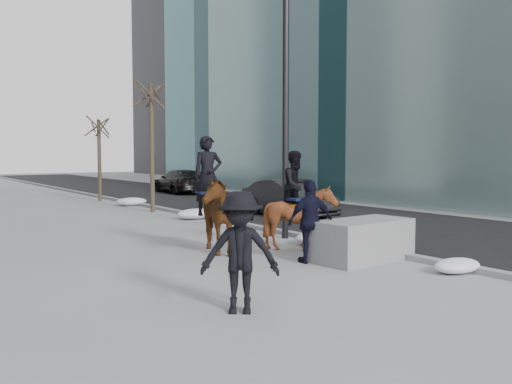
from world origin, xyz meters
TOP-DOWN VIEW (x-y plane):
  - ground at (0.00, 0.00)m, footprint 120.00×120.00m
  - road at (7.00, 10.00)m, footprint 8.00×90.00m
  - curb at (3.00, 10.00)m, footprint 0.25×90.00m
  - planter at (2.08, 0.18)m, footprint 2.28×1.26m
  - car_near at (5.83, 7.55)m, footprint 1.50×4.17m
  - car_far at (8.00, 20.66)m, footprint 2.36×4.92m
  - tree_near at (2.40, 11.85)m, footprint 1.20×1.20m
  - tree_far at (2.40, 18.12)m, footprint 1.20×1.20m
  - mounted_left at (-0.12, 2.87)m, footprint 1.44×2.26m
  - mounted_right at (1.75, 1.93)m, footprint 1.25×1.41m
  - feeder at (1.00, 0.63)m, footprint 1.09×0.94m
  - camera_crew at (-2.18, -1.55)m, footprint 1.30×1.21m
  - lamppost at (2.60, 3.69)m, footprint 0.25×1.60m
  - snow_piles at (2.70, 7.52)m, footprint 1.42×17.35m

SIDE VIEW (x-z plane):
  - ground at x=0.00m, z-range 0.00..0.00m
  - road at x=7.00m, z-range 0.00..0.01m
  - curb at x=3.00m, z-range 0.00..0.12m
  - snow_piles at x=2.70m, z-range -0.01..0.35m
  - planter at x=2.08m, z-range 0.00..0.88m
  - car_near at x=5.83m, z-range 0.00..1.37m
  - car_far at x=8.00m, z-range 0.00..1.38m
  - feeder at x=1.00m, z-range 0.00..1.76m
  - camera_crew at x=-2.18m, z-range 0.01..1.76m
  - mounted_right at x=1.75m, z-range -0.23..2.13m
  - mounted_left at x=-0.12m, z-range -0.35..2.36m
  - tree_far at x=2.40m, z-range 0.00..4.39m
  - tree_near at x=2.40m, z-range 0.00..5.58m
  - lamppost at x=2.60m, z-range 0.45..9.54m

